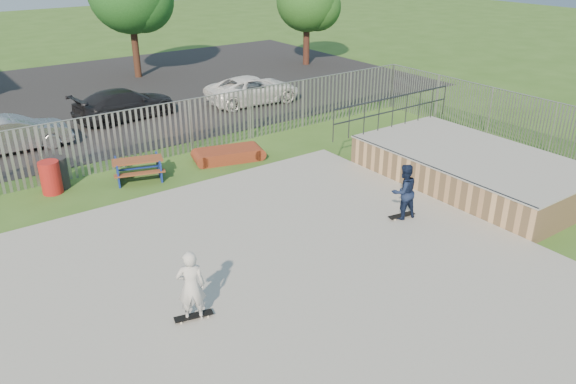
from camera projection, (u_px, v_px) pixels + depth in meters
ground at (232, 300)px, 12.39m from camera, size 120.00×120.00×0.00m
concrete_slab at (232, 297)px, 12.36m from camera, size 15.00×12.00×0.15m
quarter_pipe at (470, 168)px, 17.98m from camera, size 5.50×7.05×2.19m
fence at (178, 181)px, 15.90m from camera, size 26.04×16.02×2.00m
picnic_table at (138, 169)px, 18.50m from camera, size 1.92×1.73×0.68m
funbox at (228, 155)px, 20.09m from camera, size 2.30×1.54×0.42m
trash_bin_red at (51, 177)px, 17.39m from camera, size 0.62×0.62×1.04m
trash_bin_grey at (58, 173)px, 17.76m from camera, size 0.61×0.61×1.02m
parking_lot at (26, 107)px, 26.41m from camera, size 40.00×18.00×0.02m
car_silver at (14, 134)px, 20.77m from camera, size 3.96×1.44×1.30m
car_dark at (125, 104)px, 24.47m from camera, size 4.72×2.38×1.31m
car_white at (254, 90)px, 26.81m from camera, size 4.75×2.49×1.28m
tree_right at (307, 1)px, 33.67m from camera, size 3.68×3.68×5.68m
skateboard_a at (401, 216)px, 15.72m from camera, size 0.82×0.33×0.08m
skateboard_b at (194, 317)px, 11.55m from camera, size 0.82×0.38×0.08m
skater_navy at (404, 192)px, 15.41m from camera, size 0.86×0.72×1.58m
skater_white at (191, 286)px, 11.24m from camera, size 0.68×0.58×1.58m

